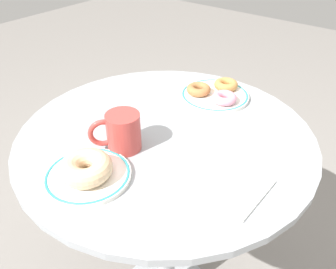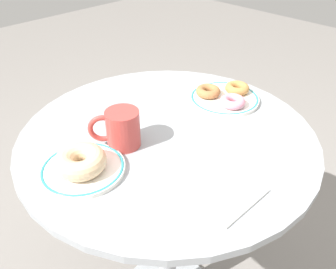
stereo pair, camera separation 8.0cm
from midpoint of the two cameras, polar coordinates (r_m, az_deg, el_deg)
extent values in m
cylinder|color=#999EA3|center=(0.85, 2.63, -0.22)|extent=(0.72, 0.72, 0.02)
cylinder|color=#999EA3|center=(1.09, 2.12, -15.55)|extent=(0.06, 0.06, 0.69)
cylinder|color=white|center=(0.74, -10.83, -5.77)|extent=(0.18, 0.18, 0.01)
torus|color=teal|center=(0.74, -10.86, -5.58)|extent=(0.17, 0.17, 0.01)
cylinder|color=white|center=(1.00, 11.68, 5.71)|extent=(0.19, 0.19, 0.01)
torus|color=teal|center=(0.99, 11.70, 5.88)|extent=(0.19, 0.19, 0.01)
torus|color=#E0B789|center=(0.72, -11.19, -4.47)|extent=(0.15, 0.15, 0.04)
torus|color=#BC7F42|center=(1.02, 13.59, 7.40)|extent=(0.08, 0.08, 0.02)
torus|color=#A36B3D|center=(0.99, 8.99, 7.01)|extent=(0.10, 0.10, 0.02)
torus|color=pink|center=(0.95, 13.03, 5.27)|extent=(0.10, 0.10, 0.02)
cube|color=white|center=(0.69, 12.77, -9.59)|extent=(0.14, 0.11, 0.01)
cylinder|color=#B73D38|center=(0.78, -4.52, 0.88)|extent=(0.08, 0.08, 0.09)
torus|color=#B73D38|center=(0.78, -7.79, 0.90)|extent=(0.06, 0.05, 0.07)
camera|label=1|loc=(0.04, -87.14, 1.99)|focal=36.89mm
camera|label=2|loc=(0.04, 92.86, -1.99)|focal=36.89mm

